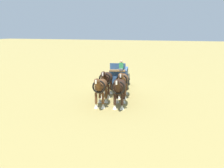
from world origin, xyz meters
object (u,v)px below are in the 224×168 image
at_px(show_wagon, 119,75).
at_px(draft_horse_rear_near, 123,80).
at_px(draft_horse_lead_near, 119,87).
at_px(draft_horse_rear_off, 106,79).
at_px(draft_horse_lead_off, 101,87).

distance_m(show_wagon, draft_horse_rear_near, 3.56).
xyz_separation_m(draft_horse_rear_near, draft_horse_lead_near, (2.54, 0.54, 0.03)).
relative_size(draft_horse_rear_near, draft_horse_rear_off, 1.03).
distance_m(show_wagon, draft_horse_lead_near, 6.13).
bearing_deg(draft_horse_rear_off, draft_horse_rear_near, 101.42).
bearing_deg(draft_horse_rear_off, draft_horse_lead_near, 38.43).
bearing_deg(draft_horse_rear_near, show_wagon, -157.65).
xyz_separation_m(draft_horse_lead_near, draft_horse_lead_off, (0.27, -1.27, -0.00)).
height_order(draft_horse_rear_near, draft_horse_lead_near, draft_horse_lead_near).
height_order(draft_horse_rear_near, draft_horse_rear_off, draft_horse_rear_off).
bearing_deg(draft_horse_lead_near, show_wagon, -162.05).
distance_m(draft_horse_rear_off, draft_horse_lead_near, 2.91).
relative_size(show_wagon, draft_horse_rear_off, 1.79).
bearing_deg(draft_horse_rear_off, draft_horse_lead_off, 11.91).
bearing_deg(show_wagon, draft_horse_rear_off, 1.27).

